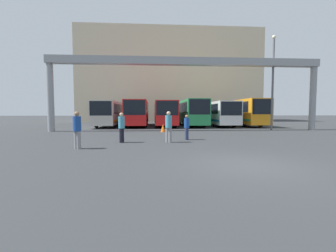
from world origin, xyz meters
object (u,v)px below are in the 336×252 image
(pedestrian_near_left, at_px, (77,129))
(bus_slot_0, at_px, (111,112))
(bus_slot_5, at_px, (241,111))
(bus_slot_3, at_px, (191,111))
(pedestrian_far_center, at_px, (169,126))
(lamp_post, at_px, (273,79))
(bus_slot_4, at_px, (218,112))
(pedestrian_near_right, at_px, (122,127))
(traffic_cone, at_px, (163,128))
(bus_slot_2, at_px, (165,112))
(pedestrian_near_center, at_px, (187,127))
(bus_slot_1, at_px, (138,112))

(pedestrian_near_left, bearing_deg, bus_slot_0, -56.42)
(bus_slot_5, bearing_deg, bus_slot_3, -178.52)
(pedestrian_far_center, xyz_separation_m, lamp_post, (10.84, 8.26, 4.01))
(bus_slot_3, xyz_separation_m, bus_slot_5, (6.90, 0.18, 0.03))
(bus_slot_4, height_order, pedestrian_near_left, bus_slot_4)
(pedestrian_near_right, bearing_deg, pedestrian_far_center, 110.21)
(bus_slot_5, xyz_separation_m, pedestrian_far_center, (-10.94, -16.21, -0.93))
(lamp_post, bearing_deg, bus_slot_4, 115.30)
(bus_slot_4, bearing_deg, pedestrian_near_left, -124.90)
(bus_slot_0, distance_m, traffic_cone, 11.07)
(bus_slot_5, bearing_deg, bus_slot_0, -179.21)
(bus_slot_2, relative_size, bus_slot_5, 0.93)
(pedestrian_near_center, relative_size, pedestrian_far_center, 0.88)
(pedestrian_far_center, bearing_deg, pedestrian_near_right, 21.97)
(traffic_cone, bearing_deg, bus_slot_2, 86.07)
(pedestrian_near_center, relative_size, pedestrian_near_left, 0.89)
(pedestrian_near_right, bearing_deg, bus_slot_2, -169.04)
(bus_slot_2, distance_m, pedestrian_near_center, 14.64)
(bus_slot_5, relative_size, lamp_post, 1.28)
(pedestrian_near_center, distance_m, traffic_cone, 5.93)
(bus_slot_1, bearing_deg, lamp_post, -28.61)
(pedestrian_near_center, distance_m, pedestrian_near_left, 6.74)
(bus_slot_0, relative_size, pedestrian_near_right, 6.37)
(bus_slot_2, distance_m, bus_slot_4, 6.92)
(lamp_post, bearing_deg, bus_slot_5, 89.28)
(bus_slot_5, distance_m, pedestrian_near_center, 17.87)
(bus_slot_3, bearing_deg, bus_slot_4, -11.17)
(bus_slot_5, relative_size, pedestrian_near_left, 6.40)
(bus_slot_1, height_order, bus_slot_3, bus_slot_3)
(bus_slot_0, relative_size, bus_slot_2, 1.03)
(pedestrian_near_right, bearing_deg, bus_slot_5, 162.60)
(bus_slot_2, bearing_deg, pedestrian_near_right, -102.12)
(bus_slot_4, xyz_separation_m, pedestrian_near_left, (-12.13, -17.38, -0.77))
(bus_slot_4, xyz_separation_m, lamp_post, (3.35, -7.09, 3.25))
(bus_slot_3, relative_size, pedestrian_near_left, 6.21)
(bus_slot_0, relative_size, pedestrian_near_center, 6.94)
(lamp_post, bearing_deg, pedestrian_far_center, -142.68)
(traffic_cone, xyz_separation_m, lamp_post, (10.86, 1.28, 4.64))
(pedestrian_near_left, xyz_separation_m, pedestrian_far_center, (4.64, 2.03, 0.01))
(bus_slot_4, bearing_deg, lamp_post, -64.70)
(bus_slot_2, xyz_separation_m, pedestrian_far_center, (-0.58, -15.81, -0.79))
(lamp_post, bearing_deg, pedestrian_near_right, -149.19)
(bus_slot_3, bearing_deg, pedestrian_far_center, -104.12)
(bus_slot_4, height_order, pedestrian_near_right, bus_slot_4)
(bus_slot_0, xyz_separation_m, bus_slot_4, (13.81, -0.62, -0.01))
(bus_slot_5, xyz_separation_m, traffic_cone, (-10.96, -9.23, -1.55))
(pedestrian_near_center, relative_size, traffic_cone, 2.30)
(pedestrian_far_center, bearing_deg, bus_slot_5, -99.16)
(bus_slot_1, distance_m, bus_slot_5, 13.82)
(bus_slot_4, height_order, pedestrian_far_center, bus_slot_4)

